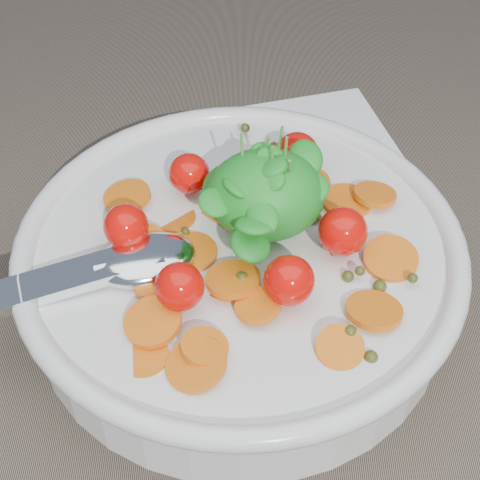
{
  "coord_description": "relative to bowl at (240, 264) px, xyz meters",
  "views": [
    {
      "loc": [
        0.02,
        -0.33,
        0.4
      ],
      "look_at": [
        0.02,
        0.0,
        0.06
      ],
      "focal_mm": 55.0,
      "sensor_mm": 36.0,
      "label": 1
    }
  ],
  "objects": [
    {
      "name": "ground",
      "position": [
        -0.02,
        -0.0,
        -0.04
      ],
      "size": [
        6.0,
        6.0,
        0.0
      ],
      "primitive_type": "plane",
      "color": "#756554",
      "rests_on": "ground"
    },
    {
      "name": "bowl",
      "position": [
        0.0,
        0.0,
        0.0
      ],
      "size": [
        0.32,
        0.3,
        0.13
      ],
      "color": "white",
      "rests_on": "ground"
    },
    {
      "name": "napkin",
      "position": [
        0.05,
        0.17,
        -0.03
      ],
      "size": [
        0.18,
        0.17,
        0.01
      ],
      "primitive_type": "cube",
      "rotation": [
        0.0,
        0.0,
        0.27
      ],
      "color": "white",
      "rests_on": "ground"
    }
  ]
}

